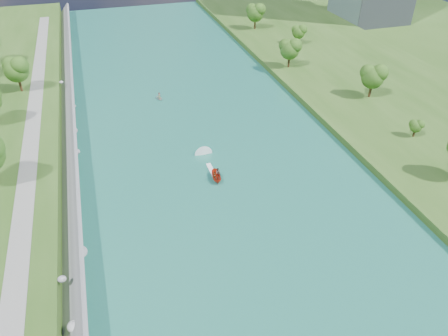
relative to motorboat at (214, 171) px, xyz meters
name	(u,v)px	position (x,y,z in m)	size (l,w,h in m)	color
ground	(243,225)	(0.71, -14.63, -0.74)	(260.00, 260.00, 0.00)	#2D5119
river_water	(210,159)	(0.71, 5.37, -0.69)	(55.00, 240.00, 0.10)	#185C52
berm_east	(424,120)	(50.21, 5.37, 0.01)	(44.00, 240.00, 1.50)	#2D5119
riprap_bank	(70,177)	(-25.12, 4.28, 1.05)	(3.70, 236.00, 4.20)	slate
riverside_path	(28,172)	(-31.79, 5.37, 2.81)	(3.00, 200.00, 0.10)	gray
trees_east	(349,77)	(39.64, 20.99, 5.24)	(16.30, 138.99, 9.99)	#244713
motorboat	(214,171)	(0.00, 0.00, 0.00)	(3.60, 18.78, 2.02)	#B8260E
raft	(159,98)	(-3.82, 34.67, -0.26)	(2.41, 2.91, 1.69)	#919599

